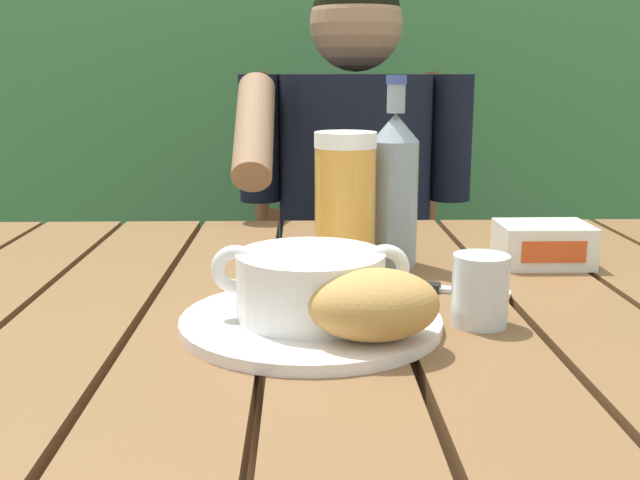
% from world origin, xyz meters
% --- Properties ---
extents(dining_table, '(1.24, 0.91, 0.75)m').
position_xyz_m(dining_table, '(0.00, 0.00, 0.66)').
color(dining_table, brown).
rests_on(dining_table, ground_plane).
extents(chair_near_diner, '(0.46, 0.46, 1.01)m').
position_xyz_m(chair_near_diner, '(0.08, 0.90, 0.49)').
color(chair_near_diner, brown).
rests_on(chair_near_diner, ground_plane).
extents(person_eating, '(0.48, 0.47, 1.21)m').
position_xyz_m(person_eating, '(0.08, 0.69, 0.71)').
color(person_eating, black).
rests_on(person_eating, ground_plane).
extents(serving_plate, '(0.27, 0.27, 0.01)m').
position_xyz_m(serving_plate, '(-0.02, -0.12, 0.76)').
color(serving_plate, white).
rests_on(serving_plate, dining_table).
extents(soup_bowl, '(0.20, 0.15, 0.08)m').
position_xyz_m(soup_bowl, '(-0.02, -0.12, 0.80)').
color(soup_bowl, white).
rests_on(soup_bowl, serving_plate).
extents(bread_roll, '(0.13, 0.11, 0.07)m').
position_xyz_m(bread_roll, '(0.03, -0.19, 0.80)').
color(bread_roll, '#BC8C48').
rests_on(bread_roll, serving_plate).
extents(beer_glass, '(0.08, 0.08, 0.18)m').
position_xyz_m(beer_glass, '(0.02, 0.10, 0.84)').
color(beer_glass, gold).
rests_on(beer_glass, dining_table).
extents(beer_bottle, '(0.06, 0.06, 0.25)m').
position_xyz_m(beer_bottle, '(0.09, 0.14, 0.86)').
color(beer_bottle, '#84949D').
rests_on(beer_bottle, dining_table).
extents(water_glass_small, '(0.06, 0.06, 0.07)m').
position_xyz_m(water_glass_small, '(0.15, -0.11, 0.79)').
color(water_glass_small, silver).
rests_on(water_glass_small, dining_table).
extents(butter_tub, '(0.12, 0.09, 0.06)m').
position_xyz_m(butter_tub, '(0.30, 0.13, 0.78)').
color(butter_tub, white).
rests_on(butter_tub, dining_table).
extents(table_knife, '(0.14, 0.06, 0.01)m').
position_xyz_m(table_knife, '(0.13, 0.01, 0.76)').
color(table_knife, silver).
rests_on(table_knife, dining_table).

